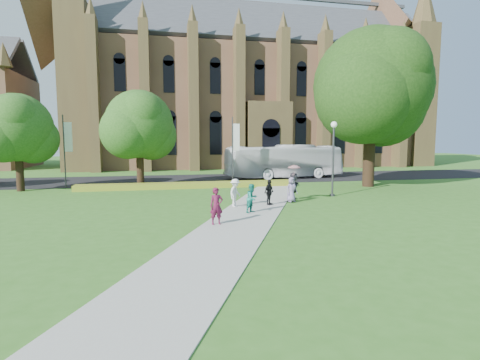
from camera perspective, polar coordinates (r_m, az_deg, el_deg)
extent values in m
plane|color=#33681F|center=(18.71, 1.77, -6.10)|extent=(160.00, 160.00, 0.00)
cube|color=black|center=(38.20, -5.47, 0.17)|extent=(160.00, 10.00, 0.02)
cube|color=#B2B2A8|center=(19.65, 1.06, -5.44)|extent=(15.58, 28.54, 0.04)
cube|color=gold|center=(31.26, -7.66, -0.79)|extent=(18.00, 1.40, 0.45)
cube|color=brown|center=(59.69, 1.87, 10.49)|extent=(52.00, 16.00, 17.00)
cube|color=brown|center=(52.15, -23.85, 12.82)|extent=(3.50, 3.50, 21.00)
cube|color=brown|center=(64.28, 25.71, 11.37)|extent=(3.50, 3.50, 21.00)
cone|color=brown|center=(67.16, 26.31, 23.33)|extent=(3.60, 3.60, 7.00)
cube|color=brown|center=(50.83, 4.33, 6.72)|extent=(6.00, 2.50, 9.00)
cylinder|color=#38383D|center=(27.06, 13.99, 2.64)|extent=(0.14, 0.14, 4.80)
sphere|color=white|center=(27.03, 14.14, 8.19)|extent=(0.44, 0.44, 0.44)
cylinder|color=#38383D|center=(27.29, 13.86, -2.24)|extent=(0.36, 0.36, 0.15)
cylinder|color=#332114|center=(33.61, 19.10, 4.67)|extent=(0.96, 0.96, 6.60)
sphere|color=black|center=(33.90, 19.41, 13.31)|extent=(9.60, 9.60, 9.60)
cylinder|color=#332114|center=(33.52, -30.57, 1.80)|extent=(0.56, 0.56, 3.85)
sphere|color=#1C4615|center=(33.47, -30.85, 6.88)|extent=(5.20, 5.20, 5.20)
cylinder|color=#332114|center=(32.34, -14.98, 2.56)|extent=(0.60, 0.60, 4.12)
sphere|color=#1C4615|center=(32.31, -15.14, 8.21)|extent=(5.60, 5.60, 5.60)
cylinder|color=#38383D|center=(33.57, -1.16, 4.49)|extent=(0.10, 0.10, 6.00)
cube|color=white|center=(33.63, -0.57, 6.54)|extent=(0.60, 0.02, 2.40)
cylinder|color=#38383D|center=(33.82, -25.20, 3.92)|extent=(0.10, 0.10, 6.00)
cube|color=white|center=(33.73, -24.71, 5.98)|extent=(0.60, 0.02, 2.40)
imported|color=white|center=(38.98, 6.77, 2.83)|extent=(12.64, 4.40, 3.45)
imported|color=#561331|center=(17.45, -3.62, -3.97)|extent=(0.67, 0.48, 1.73)
imported|color=#1A8470|center=(20.25, 1.85, -2.79)|extent=(0.96, 0.94, 1.57)
imported|color=silver|center=(22.00, -0.73, -1.96)|extent=(1.14, 1.22, 1.65)
imported|color=black|center=(22.70, 4.45, -1.87)|extent=(0.92, 0.88, 1.54)
imported|color=slate|center=(23.96, 7.88, -1.45)|extent=(0.85, 0.64, 1.57)
imported|color=#2A2830|center=(25.05, 8.18, -0.89)|extent=(1.20, 1.71, 1.77)
imported|color=tan|center=(23.99, 8.24, 1.26)|extent=(0.85, 0.85, 0.68)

